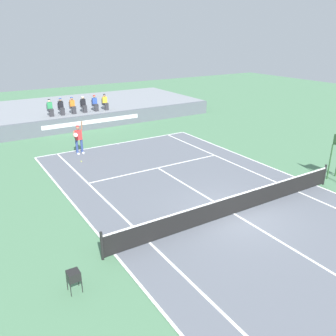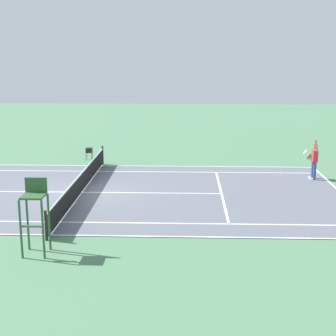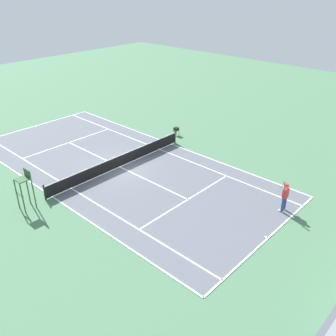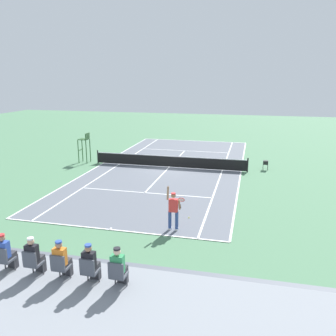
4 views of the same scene
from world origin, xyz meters
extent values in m
plane|color=#4C7A56|center=(0.00, 0.00, 0.00)|extent=(80.00, 80.00, 0.00)
cube|color=slate|center=(0.00, 0.00, 0.01)|extent=(10.98, 23.78, 0.02)
cube|color=white|center=(0.00, 11.89, 0.02)|extent=(10.98, 0.10, 0.01)
cube|color=white|center=(0.00, -11.89, 0.02)|extent=(10.98, 0.10, 0.01)
cube|color=white|center=(-5.49, 0.00, 0.02)|extent=(0.10, 23.78, 0.01)
cube|color=white|center=(5.49, 0.00, 0.02)|extent=(0.10, 23.78, 0.01)
cube|color=white|center=(-4.11, 0.00, 0.02)|extent=(0.10, 23.78, 0.01)
cube|color=white|center=(4.11, 0.00, 0.02)|extent=(0.10, 23.78, 0.01)
cube|color=white|center=(0.00, 6.40, 0.02)|extent=(8.22, 0.10, 0.01)
cube|color=white|center=(0.00, -6.40, 0.02)|extent=(8.22, 0.10, 0.01)
cube|color=white|center=(0.00, 0.00, 0.02)|extent=(0.10, 12.80, 0.01)
cube|color=white|center=(0.00, 11.79, 0.02)|extent=(0.10, 0.20, 0.01)
cube|color=white|center=(0.00, -11.79, 0.02)|extent=(0.10, 0.20, 0.01)
cylinder|color=black|center=(-5.94, 0.00, 0.54)|extent=(0.10, 0.10, 1.07)
cylinder|color=black|center=(5.94, 0.00, 0.54)|extent=(0.10, 0.10, 1.07)
cube|color=black|center=(0.00, 0.00, 0.48)|extent=(11.78, 0.02, 0.84)
cube|color=white|center=(0.00, 0.00, 0.90)|extent=(11.78, 0.03, 0.06)
cube|color=#565B66|center=(0.00, 16.51, 0.57)|extent=(22.47, 0.24, 1.15)
cube|color=silver|center=(0.00, 16.39, 0.63)|extent=(7.87, 0.01, 0.32)
cube|color=#474C56|center=(-2.79, 17.80, 1.56)|extent=(0.44, 0.44, 0.06)
cube|color=#474C56|center=(-2.79, 18.00, 1.81)|extent=(0.44, 0.06, 0.44)
cylinder|color=#4C4C51|center=(-2.62, 17.65, 1.34)|extent=(0.04, 0.04, 0.38)
cylinder|color=#4C4C51|center=(-2.97, 17.65, 1.34)|extent=(0.04, 0.04, 0.38)
cube|color=#2D2D33|center=(-2.79, 17.70, 1.64)|extent=(0.34, 0.44, 0.16)
cube|color=#2D2D33|center=(-2.79, 17.50, 1.37)|extent=(0.30, 0.14, 0.44)
cube|color=#2D8C51|center=(-2.79, 17.86, 1.93)|extent=(0.36, 0.22, 0.52)
sphere|color=beige|center=(-2.79, 17.86, 2.30)|extent=(0.20, 0.20, 0.20)
cylinder|color=black|center=(-2.79, 17.86, 2.39)|extent=(0.19, 0.19, 0.05)
cube|color=#474C56|center=(-1.95, 17.80, 1.56)|extent=(0.44, 0.44, 0.06)
cube|color=#474C56|center=(-1.95, 18.00, 1.81)|extent=(0.44, 0.06, 0.44)
cylinder|color=#4C4C51|center=(-1.77, 17.65, 1.34)|extent=(0.04, 0.04, 0.38)
cylinder|color=#4C4C51|center=(-2.12, 17.65, 1.34)|extent=(0.04, 0.04, 0.38)
cube|color=#2D2D33|center=(-1.95, 17.70, 1.64)|extent=(0.34, 0.44, 0.16)
cube|color=#2D2D33|center=(-1.95, 17.50, 1.37)|extent=(0.30, 0.14, 0.44)
cube|color=black|center=(-1.95, 17.86, 1.93)|extent=(0.36, 0.22, 0.52)
sphere|color=#A37556|center=(-1.95, 17.86, 2.30)|extent=(0.20, 0.20, 0.20)
cylinder|color=#2D4CA8|center=(-1.95, 17.86, 2.39)|extent=(0.19, 0.19, 0.05)
cube|color=#474C56|center=(-1.05, 17.80, 1.56)|extent=(0.44, 0.44, 0.06)
cube|color=#474C56|center=(-1.05, 18.00, 1.81)|extent=(0.44, 0.06, 0.44)
cylinder|color=#4C4C51|center=(-0.87, 17.65, 1.34)|extent=(0.04, 0.04, 0.38)
cylinder|color=#4C4C51|center=(-1.22, 17.65, 1.34)|extent=(0.04, 0.04, 0.38)
cube|color=#2D2D33|center=(-1.05, 17.70, 1.64)|extent=(0.34, 0.44, 0.16)
cube|color=#2D2D33|center=(-1.05, 17.50, 1.37)|extent=(0.30, 0.14, 0.44)
cube|color=orange|center=(-1.05, 17.86, 1.93)|extent=(0.36, 0.22, 0.52)
sphere|color=#A37556|center=(-1.05, 17.86, 2.30)|extent=(0.20, 0.20, 0.20)
cylinder|color=#2D4CA8|center=(-1.05, 17.86, 2.39)|extent=(0.19, 0.19, 0.05)
cube|color=#474C56|center=(-0.15, 17.80, 1.56)|extent=(0.44, 0.44, 0.06)
cube|color=#474C56|center=(-0.15, 18.00, 1.81)|extent=(0.44, 0.06, 0.44)
cylinder|color=#4C4C51|center=(0.02, 17.65, 1.34)|extent=(0.04, 0.04, 0.38)
cylinder|color=#4C4C51|center=(-0.33, 17.65, 1.34)|extent=(0.04, 0.04, 0.38)
cube|color=#2D2D33|center=(-0.15, 17.70, 1.64)|extent=(0.34, 0.44, 0.16)
cube|color=#2D2D33|center=(-0.15, 17.50, 1.37)|extent=(0.30, 0.14, 0.44)
cube|color=black|center=(-0.15, 17.86, 1.93)|extent=(0.36, 0.22, 0.52)
sphere|color=tan|center=(-0.15, 17.86, 2.30)|extent=(0.20, 0.20, 0.20)
cylinder|color=white|center=(-0.15, 17.86, 2.39)|extent=(0.19, 0.19, 0.05)
cube|color=#474C56|center=(0.81, 17.80, 1.56)|extent=(0.44, 0.44, 0.06)
cube|color=#474C56|center=(0.81, 18.00, 1.81)|extent=(0.44, 0.06, 0.44)
cylinder|color=#4C4C51|center=(0.99, 17.65, 1.34)|extent=(0.04, 0.04, 0.38)
cylinder|color=#4C4C51|center=(0.64, 17.65, 1.34)|extent=(0.04, 0.04, 0.38)
cube|color=#2D2D33|center=(0.81, 17.70, 1.64)|extent=(0.34, 0.44, 0.16)
cube|color=#2D2D33|center=(0.81, 17.50, 1.37)|extent=(0.30, 0.14, 0.44)
cube|color=#2D4CA8|center=(0.81, 17.86, 1.93)|extent=(0.36, 0.22, 0.52)
sphere|color=#A37556|center=(0.81, 17.86, 2.30)|extent=(0.20, 0.20, 0.20)
cylinder|color=red|center=(0.81, 17.86, 2.39)|extent=(0.19, 0.19, 0.05)
cylinder|color=navy|center=(-2.70, 11.24, 0.46)|extent=(0.15, 0.15, 0.92)
cylinder|color=navy|center=(-3.02, 11.23, 0.46)|extent=(0.15, 0.15, 0.92)
cube|color=white|center=(-2.70, 11.18, 0.05)|extent=(0.13, 0.29, 0.10)
cube|color=white|center=(-3.02, 11.17, 0.05)|extent=(0.13, 0.29, 0.10)
cube|color=red|center=(-2.86, 11.23, 1.22)|extent=(0.41, 0.26, 0.60)
sphere|color=#A37556|center=(-2.86, 11.23, 1.69)|extent=(0.22, 0.22, 0.22)
cylinder|color=red|center=(-2.86, 11.23, 1.78)|extent=(0.21, 0.21, 0.06)
cylinder|color=#A37556|center=(-2.60, 11.21, 1.78)|extent=(0.10, 0.22, 0.61)
cylinder|color=#A37556|center=(-3.12, 11.12, 1.24)|extent=(0.10, 0.33, 0.56)
cylinder|color=black|center=(-3.15, 11.00, 1.11)|extent=(0.04, 0.19, 0.25)
torus|color=red|center=(-3.15, 10.82, 1.37)|extent=(0.31, 0.21, 0.26)
cylinder|color=silver|center=(-3.15, 10.82, 1.37)|extent=(0.28, 0.17, 0.22)
sphere|color=#D1E533|center=(-3.32, 9.68, 0.03)|extent=(0.07, 0.07, 0.07)
cylinder|color=#2D562D|center=(7.46, 0.35, 0.95)|extent=(0.07, 0.07, 1.90)
cylinder|color=#2D562D|center=(7.46, -0.35, 0.95)|extent=(0.07, 0.07, 1.90)
cylinder|color=#2D562D|center=(6.76, 0.35, 0.95)|extent=(0.07, 0.07, 1.90)
cylinder|color=#2D562D|center=(6.76, -0.35, 0.95)|extent=(0.07, 0.07, 1.90)
cube|color=#2D562D|center=(7.11, 0.00, 1.93)|extent=(0.70, 0.70, 0.06)
cube|color=#2D562D|center=(6.76, 0.00, 2.20)|extent=(0.06, 0.70, 0.48)
cube|color=#2D562D|center=(7.43, 0.00, 1.04)|extent=(0.10, 0.70, 0.04)
cube|color=black|center=(-7.24, -1.03, 0.56)|extent=(0.36, 0.36, 0.28)
cylinder|color=black|center=(-7.41, -1.20, 0.21)|extent=(0.02, 0.02, 0.42)
cylinder|color=black|center=(-7.07, -1.20, 0.21)|extent=(0.02, 0.02, 0.42)
cylinder|color=black|center=(-7.41, -0.86, 0.21)|extent=(0.02, 0.02, 0.42)
cylinder|color=black|center=(-7.07, -0.86, 0.21)|extent=(0.02, 0.02, 0.42)
ellipsoid|color=#D1E533|center=(-7.24, -1.03, 0.64)|extent=(0.30, 0.30, 0.12)
camera|label=1|loc=(-9.43, -9.72, 7.25)|focal=37.86mm
camera|label=2|loc=(21.94, 4.74, 6.34)|focal=53.46mm
camera|label=3|loc=(14.82, 18.48, 12.20)|focal=39.31mm
camera|label=4|loc=(-6.18, 26.03, 6.91)|focal=38.08mm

